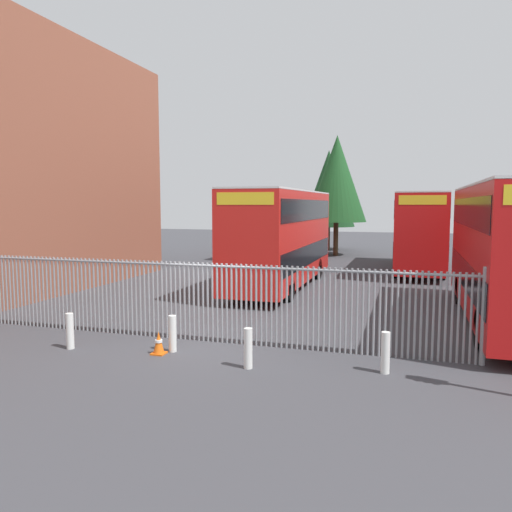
# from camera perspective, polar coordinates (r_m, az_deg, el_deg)

# --- Properties ---
(ground_plane) EXTENTS (100.00, 100.00, 0.00)m
(ground_plane) POSITION_cam_1_polar(r_m,az_deg,el_deg) (21.63, 3.16, -4.24)
(ground_plane) COLOR #3D3D42
(palisade_fence) EXTENTS (15.28, 0.14, 2.35)m
(palisade_fence) POSITION_cam_1_polar(r_m,az_deg,el_deg) (14.20, -7.59, -4.79)
(palisade_fence) COLOR gray
(palisade_fence) RESTS_ON ground
(double_decker_bus_near_gate) EXTENTS (2.54, 10.81, 4.42)m
(double_decker_bus_near_gate) POSITION_cam_1_polar(r_m,az_deg,el_deg) (17.72, 26.72, 0.81)
(double_decker_bus_near_gate) COLOR red
(double_decker_bus_near_gate) RESTS_ON ground
(double_decker_bus_behind_fence_left) EXTENTS (2.54, 10.81, 4.42)m
(double_decker_bus_behind_fence_left) POSITION_cam_1_polar(r_m,az_deg,el_deg) (23.03, 3.01, 2.45)
(double_decker_bus_behind_fence_left) COLOR red
(double_decker_bus_behind_fence_left) RESTS_ON ground
(double_decker_bus_behind_fence_right) EXTENTS (2.54, 10.81, 4.42)m
(double_decker_bus_behind_fence_right) POSITION_cam_1_polar(r_m,az_deg,el_deg) (30.17, 18.08, 2.98)
(double_decker_bus_behind_fence_right) COLOR red
(double_decker_bus_behind_fence_right) RESTS_ON ground
(double_decker_bus_far_back) EXTENTS (2.54, 10.81, 4.42)m
(double_decker_bus_far_back) POSITION_cam_1_polar(r_m,az_deg,el_deg) (37.51, 2.63, 3.77)
(double_decker_bus_far_back) COLOR red
(double_decker_bus_far_back) RESTS_ON ground
(bollard_near_left) EXTENTS (0.20, 0.20, 0.95)m
(bollard_near_left) POSITION_cam_1_polar(r_m,az_deg,el_deg) (14.23, -20.35, -7.98)
(bollard_near_left) COLOR silver
(bollard_near_left) RESTS_ON ground
(bollard_center_front) EXTENTS (0.20, 0.20, 0.95)m
(bollard_center_front) POSITION_cam_1_polar(r_m,az_deg,el_deg) (13.28, -9.45, -8.68)
(bollard_center_front) COLOR silver
(bollard_center_front) RESTS_ON ground
(bollard_near_right) EXTENTS (0.20, 0.20, 0.95)m
(bollard_near_right) POSITION_cam_1_polar(r_m,az_deg,el_deg) (11.82, -0.90, -10.42)
(bollard_near_right) COLOR silver
(bollard_near_right) RESTS_ON ground
(bollard_far_right) EXTENTS (0.20, 0.20, 0.95)m
(bollard_far_right) POSITION_cam_1_polar(r_m,az_deg,el_deg) (11.86, 14.46, -10.57)
(bollard_far_right) COLOR silver
(bollard_far_right) RESTS_ON ground
(traffic_cone_by_gate) EXTENTS (0.34, 0.34, 0.59)m
(traffic_cone_by_gate) POSITION_cam_1_polar(r_m,az_deg,el_deg) (13.18, -10.98, -9.66)
(traffic_cone_by_gate) COLOR orange
(traffic_cone_by_gate) RESTS_ON ground
(tree_tall_back) EXTENTS (4.41, 4.41, 8.27)m
(tree_tall_back) POSITION_cam_1_polar(r_m,az_deg,el_deg) (42.59, 8.23, 7.58)
(tree_tall_back) COLOR #4C3823
(tree_tall_back) RESTS_ON ground
(tree_short_side) EXTENTS (4.42, 4.42, 8.84)m
(tree_short_side) POSITION_cam_1_polar(r_m,az_deg,el_deg) (37.85, 9.14, 8.64)
(tree_short_side) COLOR #4C3823
(tree_short_side) RESTS_ON ground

